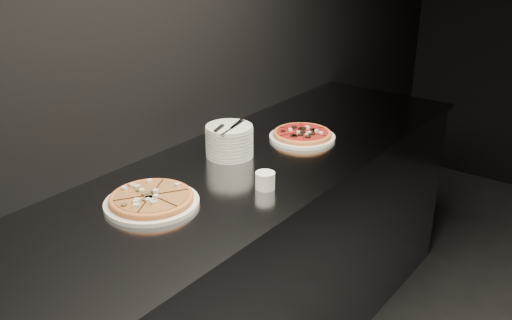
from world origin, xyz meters
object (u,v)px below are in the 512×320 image
Objects in this scene: counter at (256,258)px; cutlery at (228,127)px; pizza_mushroom at (152,200)px; plate_stack at (229,141)px; ramekin at (265,180)px; pizza_tomato at (302,135)px.

counter is 12.02× the size of cutlery.
pizza_mushroom is 1.69× the size of plate_stack.
cutlery reaches higher than ramekin.
plate_stack is 0.93× the size of cutlery.
pizza_mushroom reaches higher than counter.
counter is 34.65× the size of ramekin.
cutlery reaches higher than pizza_tomato.
ramekin reaches higher than pizza_tomato.
ramekin is (0.30, -0.16, -0.03)m from plate_stack.
cutlery reaches higher than counter.
cutlery is at bearing -108.89° from pizza_tomato.
pizza_mushroom is 1.58× the size of cutlery.
cutlery is (-0.11, -0.04, 0.59)m from counter.
plate_stack is at bearing -110.75° from pizza_tomato.
ramekin is (0.17, -0.50, 0.01)m from pizza_tomato.
cutlery is at bearing 153.35° from ramekin.
cutlery is at bearing 97.38° from pizza_mushroom.
counter is at bearing 84.97° from pizza_mushroom.
pizza_mushroom reaches higher than pizza_tomato.
pizza_mushroom is 0.50m from cutlery.
plate_stack is (-0.07, 0.49, 0.04)m from pizza_mushroom.
cutlery is (-0.06, 0.48, 0.11)m from pizza_mushroom.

